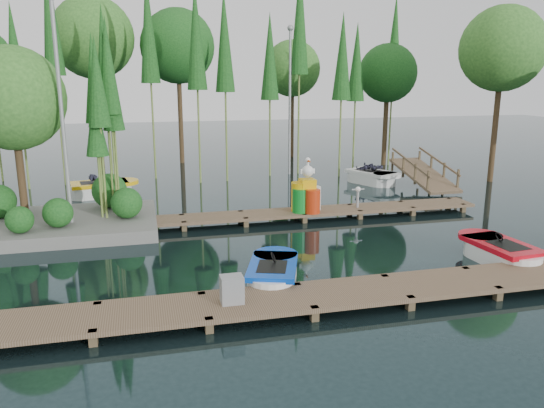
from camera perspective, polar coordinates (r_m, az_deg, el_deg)
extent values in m
plane|color=#192C2F|center=(15.71, -1.34, -4.42)|extent=(90.00, 90.00, 0.00)
cube|color=brown|center=(11.55, 3.60, -9.94)|extent=(18.00, 1.50, 0.10)
cube|color=brown|center=(10.66, -18.65, -13.97)|extent=(0.16, 0.16, 0.50)
cube|color=brown|center=(11.80, -18.19, -11.18)|extent=(0.16, 0.16, 0.50)
cube|color=brown|center=(10.66, -6.76, -13.30)|extent=(0.16, 0.16, 0.50)
cube|color=brown|center=(11.80, -7.56, -10.58)|extent=(0.16, 0.16, 0.50)
cube|color=brown|center=(11.09, 4.58, -12.14)|extent=(0.16, 0.16, 0.50)
cube|color=brown|center=(12.18, 2.69, -9.67)|extent=(0.16, 0.16, 0.50)
cube|color=brown|center=(11.89, 14.63, -10.72)|extent=(0.16, 0.16, 0.50)
cube|color=brown|center=(12.92, 11.97, -8.57)|extent=(0.16, 0.16, 0.50)
cube|color=brown|center=(13.01, 23.11, -9.25)|extent=(0.16, 0.16, 0.50)
cube|color=brown|center=(13.95, 20.02, -7.43)|extent=(0.16, 0.16, 0.50)
cube|color=brown|center=(15.22, 26.82, -6.34)|extent=(0.16, 0.16, 0.50)
cube|color=brown|center=(18.20, 0.02, -1.08)|extent=(15.00, 1.20, 0.10)
cube|color=brown|center=(17.53, -22.77, -3.42)|extent=(0.16, 0.16, 0.50)
cube|color=brown|center=(18.44, -22.34, -2.57)|extent=(0.16, 0.16, 0.50)
cube|color=brown|center=(17.31, -16.13, -3.08)|extent=(0.16, 0.16, 0.50)
cube|color=brown|center=(18.23, -16.04, -2.24)|extent=(0.16, 0.16, 0.50)
cube|color=brown|center=(17.33, -9.42, -2.70)|extent=(0.16, 0.16, 0.50)
cube|color=brown|center=(18.25, -9.67, -1.88)|extent=(0.16, 0.16, 0.50)
cube|color=brown|center=(17.59, -2.82, -2.29)|extent=(0.16, 0.16, 0.50)
cube|color=brown|center=(18.50, -3.39, -1.50)|extent=(0.16, 0.16, 0.50)
cube|color=brown|center=(18.07, 3.51, -1.87)|extent=(0.16, 0.16, 0.50)
cube|color=brown|center=(18.95, 2.65, -1.12)|extent=(0.16, 0.16, 0.50)
cube|color=brown|center=(18.76, 9.44, -1.45)|extent=(0.16, 0.16, 0.50)
cube|color=brown|center=(19.61, 8.34, -0.75)|extent=(0.16, 0.16, 0.50)
cube|color=brown|center=(19.63, 14.89, -1.05)|extent=(0.16, 0.16, 0.50)
cube|color=brown|center=(20.45, 13.62, -0.40)|extent=(0.16, 0.16, 0.50)
cube|color=brown|center=(20.67, 19.84, -0.68)|extent=(0.16, 0.16, 0.50)
cube|color=brown|center=(21.45, 18.44, -0.07)|extent=(0.16, 0.16, 0.50)
cube|color=slate|center=(18.41, -22.06, -2.15)|extent=(6.20, 4.20, 0.42)
sphere|color=#1E581D|center=(17.26, -22.04, -0.88)|extent=(0.90, 0.90, 0.90)
sphere|color=#1E581D|center=(19.22, -17.09, 1.37)|extent=(1.20, 1.20, 1.20)
sphere|color=#1E581D|center=(17.07, -25.52, -1.55)|extent=(0.80, 0.80, 0.80)
sphere|color=#1E581D|center=(17.65, -15.37, 0.11)|extent=(1.00, 1.00, 1.00)
cylinder|color=#43301C|center=(18.60, -25.44, 3.43)|extent=(0.24, 0.24, 3.60)
sphere|color=#3E7C2C|center=(18.39, -26.15, 10.18)|extent=(3.20, 3.20, 3.20)
cylinder|color=olive|center=(18.28, -17.15, 7.05)|extent=(0.07, 0.07, 5.93)
cone|color=#1E581D|center=(18.18, -17.62, 13.56)|extent=(0.70, 0.70, 2.97)
cylinder|color=olive|center=(18.15, -18.16, 6.51)|extent=(0.07, 0.07, 5.66)
cone|color=#1E581D|center=(18.04, -18.63, 12.76)|extent=(0.70, 0.70, 2.83)
cylinder|color=olive|center=(18.33, -16.49, 6.00)|extent=(0.07, 0.07, 5.22)
cone|color=#1E581D|center=(18.20, -16.88, 11.71)|extent=(0.70, 0.70, 2.61)
cylinder|color=olive|center=(17.53, -17.86, 6.09)|extent=(0.07, 0.07, 5.53)
cone|color=#1E581D|center=(17.41, -18.33, 12.41)|extent=(0.70, 0.70, 2.76)
cylinder|color=olive|center=(17.78, -18.12, 3.68)|extent=(0.07, 0.07, 4.01)
cone|color=#1E581D|center=(17.60, -18.46, 8.18)|extent=(0.70, 0.70, 2.01)
cylinder|color=olive|center=(18.15, -16.79, 7.32)|extent=(0.07, 0.07, 6.11)
cone|color=#1E581D|center=(18.06, -17.27, 14.07)|extent=(0.70, 0.70, 3.05)
cylinder|color=#43301C|center=(26.84, 22.95, 8.62)|extent=(0.26, 0.26, 6.06)
sphere|color=#3E7C2C|center=(26.80, 23.57, 15.07)|extent=(3.81, 3.81, 3.81)
cylinder|color=#43301C|center=(30.36, 12.11, 8.86)|extent=(0.26, 0.26, 5.02)
sphere|color=#1E581D|center=(30.27, 12.36, 13.60)|extent=(3.16, 3.16, 3.16)
cylinder|color=#43301C|center=(32.62, 2.14, 9.71)|extent=(0.26, 0.26, 5.31)
sphere|color=#3E7C2C|center=(32.55, 2.18, 14.37)|extent=(3.34, 3.34, 3.34)
cylinder|color=#43301C|center=(30.74, -9.86, 10.36)|extent=(0.26, 0.26, 6.46)
sphere|color=#1E581D|center=(30.74, -10.11, 16.38)|extent=(4.06, 4.06, 4.06)
cylinder|color=#43301C|center=(30.70, -18.25, 10.25)|extent=(0.26, 0.26, 6.85)
sphere|color=#3E7C2C|center=(30.73, -18.74, 16.63)|extent=(4.31, 4.31, 4.31)
cylinder|color=olive|center=(25.33, -25.48, 9.76)|extent=(0.09, 0.09, 7.48)
cone|color=#1E581D|center=(25.32, -25.97, 14.48)|extent=(0.90, 0.90, 4.11)
cylinder|color=olive|center=(25.64, -22.24, 12.55)|extent=(0.09, 0.09, 9.66)
cone|color=#1E581D|center=(25.78, -22.80, 18.55)|extent=(0.90, 0.90, 5.31)
cylinder|color=olive|center=(26.48, -17.32, 10.80)|extent=(0.09, 0.09, 7.69)
cone|color=#1E581D|center=(26.49, -17.66, 15.45)|extent=(0.90, 0.90, 4.23)
cylinder|color=olive|center=(26.08, -12.88, 12.46)|extent=(0.09, 0.09, 8.99)
cone|color=#1E581D|center=(26.16, -13.18, 17.97)|extent=(0.90, 0.90, 4.94)
cylinder|color=olive|center=(24.60, -8.00, 11.97)|extent=(0.09, 0.09, 8.44)
cone|color=#1E581D|center=(24.65, -8.18, 17.46)|extent=(0.90, 0.90, 4.64)
cylinder|color=olive|center=(24.90, -5.02, 11.82)|extent=(0.09, 0.09, 8.22)
cone|color=#1E581D|center=(24.94, -5.14, 17.11)|extent=(0.90, 0.90, 4.52)
cylinder|color=olive|center=(26.22, -0.23, 11.06)|extent=(0.09, 0.09, 7.41)
cone|color=#1E581D|center=(26.21, -0.23, 15.60)|extent=(0.90, 0.90, 4.07)
cylinder|color=olive|center=(26.82, 2.93, 13.64)|extent=(0.09, 0.09, 9.77)
cone|color=#1E581D|center=(26.96, 3.01, 19.46)|extent=(0.90, 0.90, 5.38)
cylinder|color=olive|center=(26.22, 7.44, 10.95)|extent=(0.09, 0.09, 7.40)
cone|color=#1E581D|center=(26.21, 7.59, 15.48)|extent=(0.90, 0.90, 4.07)
cylinder|color=olive|center=(28.22, 8.93, 10.81)|extent=(0.09, 0.09, 7.14)
cone|color=#1E581D|center=(28.20, 9.09, 14.88)|extent=(0.90, 0.90, 3.93)
cylinder|color=olive|center=(30.16, 12.79, 12.21)|extent=(0.09, 0.09, 8.61)
cone|color=#1E581D|center=(30.21, 13.04, 16.78)|extent=(0.90, 0.90, 4.74)
cylinder|color=gray|center=(17.29, -21.61, 8.15)|extent=(0.12, 0.12, 7.00)
cylinder|color=gray|center=(26.62, 1.93, 10.66)|extent=(0.12, 0.12, 7.00)
sphere|color=gray|center=(26.68, 1.99, 18.40)|extent=(0.30, 0.30, 0.30)
cube|color=brown|center=(24.75, 16.00, 3.04)|extent=(1.50, 3.94, 0.95)
cube|color=brown|center=(23.04, 16.44, 2.36)|extent=(0.08, 0.08, 0.90)
cube|color=brown|center=(23.96, 15.15, 3.12)|extent=(0.08, 0.08, 0.90)
cube|color=brown|center=(24.89, 13.95, 3.83)|extent=(0.08, 0.08, 0.90)
cube|color=brown|center=(25.84, 12.84, 4.48)|extent=(0.08, 0.08, 0.90)
cube|color=brown|center=(24.32, 14.65, 4.38)|extent=(0.06, 3.54, 0.83)
cube|color=brown|center=(23.77, 19.37, 2.47)|extent=(0.08, 0.08, 0.90)
cube|color=brown|center=(24.66, 18.01, 3.22)|extent=(0.08, 0.08, 0.90)
cube|color=brown|center=(25.57, 16.74, 3.90)|extent=(0.08, 0.08, 0.90)
cube|color=brown|center=(26.49, 15.56, 4.54)|extent=(0.08, 0.08, 0.90)
cube|color=brown|center=(25.01, 17.49, 4.44)|extent=(0.06, 3.54, 0.83)
cube|color=white|center=(12.78, 0.08, -7.87)|extent=(1.39, 1.40, 0.50)
cylinder|color=white|center=(13.29, 0.29, -7.00)|extent=(1.39, 1.39, 0.50)
cylinder|color=white|center=(12.27, -0.14, -8.81)|extent=(1.39, 1.39, 0.50)
cube|color=#073CB6|center=(12.68, 0.08, -6.72)|extent=(1.67, 2.16, 0.13)
cylinder|color=#073CB6|center=(13.43, 0.38, -5.54)|extent=(1.42, 1.42, 0.13)
cube|color=black|center=(12.49, 0.01, -6.83)|extent=(0.93, 1.07, 0.05)
torus|color=black|center=(12.75, 0.14, -5.74)|extent=(0.21, 0.28, 0.24)
cube|color=white|center=(15.45, 23.43, -5.14)|extent=(1.26, 1.27, 0.53)
cylinder|color=white|center=(15.86, 22.02, -4.53)|extent=(1.26, 1.26, 0.53)
cylinder|color=white|center=(15.06, 24.92, -5.77)|extent=(1.26, 1.26, 0.53)
cube|color=#B80916|center=(15.37, 23.53, -4.11)|extent=(1.36, 2.12, 0.14)
cylinder|color=#B80916|center=(15.97, 21.49, -3.27)|extent=(1.29, 1.29, 0.14)
cube|color=black|center=(15.22, 24.03, -4.15)|extent=(0.80, 1.02, 0.06)
torus|color=black|center=(15.42, 23.24, -3.28)|extent=(0.17, 0.28, 0.26)
cube|color=white|center=(23.09, -18.02, 1.31)|extent=(1.50, 1.49, 0.59)
cylinder|color=white|center=(23.16, -16.43, 1.46)|extent=(1.49, 1.49, 0.59)
cylinder|color=white|center=(23.03, -19.61, 1.16)|extent=(1.49, 1.49, 0.59)
cube|color=#EAB00C|center=(23.02, -18.07, 2.09)|extent=(2.43, 1.69, 0.15)
cylinder|color=#EAB00C|center=(23.13, -15.77, 2.30)|extent=(1.52, 1.52, 0.15)
cube|color=black|center=(22.99, -18.61, 2.16)|extent=(1.18, 0.97, 0.06)
torus|color=black|center=(23.00, -17.72, 2.65)|extent=(0.32, 0.21, 0.28)
imported|color=#1E1E2D|center=(22.94, -18.79, 2.78)|extent=(0.52, 0.42, 1.04)
cube|color=white|center=(25.08, 10.60, 2.67)|extent=(1.68, 1.68, 0.57)
cylinder|color=white|center=(24.69, 11.72, 2.45)|extent=(1.67, 1.67, 0.57)
cylinder|color=white|center=(25.48, 9.51, 2.89)|extent=(1.67, 1.67, 0.57)
cube|color=white|center=(25.02, 10.63, 3.38)|extent=(2.10, 2.52, 0.15)
cylinder|color=white|center=(24.45, 12.27, 3.06)|extent=(1.70, 1.70, 0.15)
cube|color=black|center=(25.14, 10.27, 3.55)|extent=(1.15, 1.27, 0.06)
torus|color=black|center=(24.89, 10.92, 3.80)|extent=(0.27, 0.33, 0.28)
imported|color=#1E1E2D|center=(25.14, 10.20, 4.05)|extent=(0.46, 0.51, 0.94)
imported|color=#1E1E2D|center=(25.20, 11.36, 3.87)|extent=(0.35, 0.40, 0.71)
cube|color=gray|center=(11.08, -4.33, -9.14)|extent=(0.46, 0.39, 0.57)
cylinder|color=#EAB00C|center=(18.33, 3.12, 0.79)|extent=(0.67, 0.67, 1.00)
cylinder|color=#0D7C22|center=(18.15, 3.07, 0.36)|extent=(0.55, 0.55, 0.82)
cylinder|color=silver|center=(18.57, 4.44, 0.64)|extent=(0.55, 0.55, 0.82)
cylinder|color=red|center=(18.09, 4.34, 0.29)|extent=(0.55, 0.55, 0.82)
cube|color=#EAB00C|center=(18.20, 3.84, 2.21)|extent=(0.50, 0.50, 0.32)
sphere|color=white|center=(18.12, 3.86, 3.55)|extent=(0.40, 0.40, 0.40)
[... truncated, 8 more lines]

